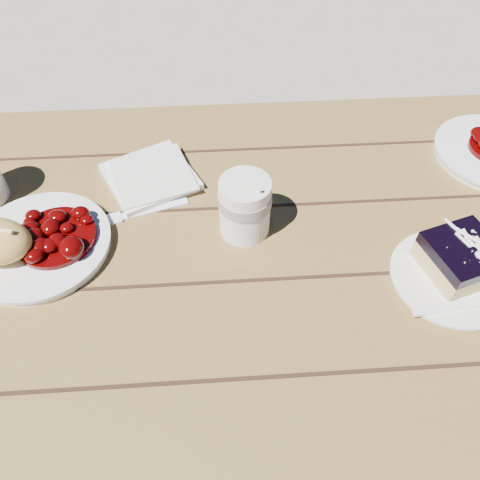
{
  "coord_description": "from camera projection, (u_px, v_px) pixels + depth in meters",
  "views": [
    {
      "loc": [
        -0.05,
        -0.5,
        1.35
      ],
      "look_at": [
        -0.02,
        -0.05,
        0.81
      ],
      "focal_mm": 35.0,
      "sensor_mm": 36.0,
      "label": 1
    }
  ],
  "objects": [
    {
      "name": "blueberry_cake",
      "position": [
        461.0,
        257.0,
        0.72
      ],
      "size": [
        0.13,
        0.13,
        0.06
      ],
      "rotation": [
        0.0,
        0.0,
        0.3
      ],
      "color": "tan",
      "rests_on": "dessert_plate"
    },
    {
      "name": "picnic_table",
      "position": [
        250.0,
        294.0,
        0.91
      ],
      "size": [
        2.0,
        1.55,
        0.75
      ],
      "color": "brown",
      "rests_on": "ground"
    },
    {
      "name": "fork_dessert",
      "position": [
        453.0,
        306.0,
        0.69
      ],
      "size": [
        0.16,
        0.04,
        0.0
      ],
      "primitive_type": null,
      "rotation": [
        0.0,
        0.0,
        -1.47
      ],
      "color": "white",
      "rests_on": "dessert_plate"
    },
    {
      "name": "fork_table",
      "position": [
        154.0,
        209.0,
        0.83
      ],
      "size": [
        0.16,
        0.07,
        0.0
      ],
      "primitive_type": null,
      "rotation": [
        0.0,
        0.0,
        1.84
      ],
      "color": "white",
      "rests_on": "picnic_table"
    },
    {
      "name": "main_plate",
      "position": [
        40.0,
        246.0,
        0.77
      ],
      "size": [
        0.23,
        0.23,
        0.02
      ],
      "primitive_type": "cylinder",
      "color": "white",
      "rests_on": "picnic_table"
    },
    {
      "name": "goulash_stew",
      "position": [
        53.0,
        231.0,
        0.75
      ],
      "size": [
        0.13,
        0.13,
        0.04
      ],
      "primitive_type": null,
      "color": "#490202",
      "rests_on": "main_plate"
    },
    {
      "name": "coffee_cup",
      "position": [
        245.0,
        207.0,
        0.76
      ],
      "size": [
        0.08,
        0.08,
        0.11
      ],
      "primitive_type": "cylinder",
      "color": "white",
      "rests_on": "picnic_table"
    },
    {
      "name": "napkin_stack",
      "position": [
        150.0,
        177.0,
        0.88
      ],
      "size": [
        0.2,
        0.2,
        0.01
      ],
      "primitive_type": "cube",
      "rotation": [
        0.0,
        0.0,
        0.46
      ],
      "color": "white",
      "rests_on": "picnic_table"
    },
    {
      "name": "ground",
      "position": [
        246.0,
        406.0,
        1.36
      ],
      "size": [
        60.0,
        60.0,
        0.0
      ],
      "primitive_type": "plane",
      "color": "gray",
      "rests_on": "ground"
    },
    {
      "name": "dessert_plate",
      "position": [
        451.0,
        278.0,
        0.73
      ],
      "size": [
        0.18,
        0.18,
        0.01
      ],
      "primitive_type": "cylinder",
      "color": "white",
      "rests_on": "picnic_table"
    }
  ]
}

